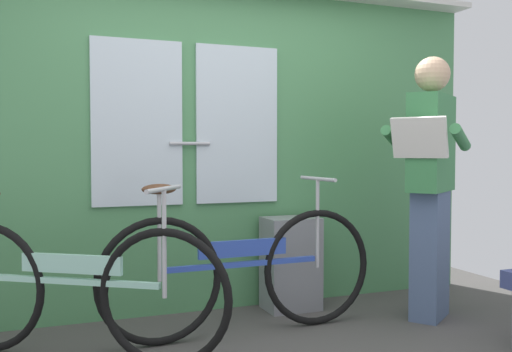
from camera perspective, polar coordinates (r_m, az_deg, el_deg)
train_door_wall at (r=4.02m, az=-4.21°, el=3.62°), size 4.09×0.28×2.29m
bicycle_near_door at (r=3.25m, az=-18.09°, el=-10.60°), size 1.50×1.03×0.94m
bicycle_leaning_behind at (r=3.50m, az=-1.43°, el=-9.42°), size 1.77×0.44×0.95m
passenger_reading_newspaper at (r=3.95m, az=17.08°, el=-0.46°), size 0.64×0.60×1.74m
trash_bin_by_wall at (r=4.07m, az=3.50°, el=-8.71°), size 0.37×0.28×0.65m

